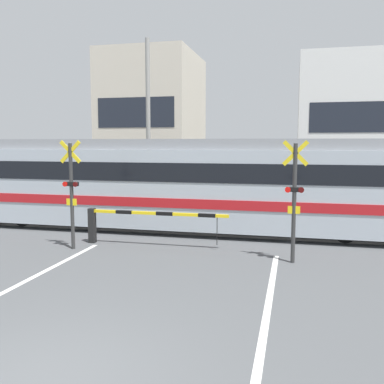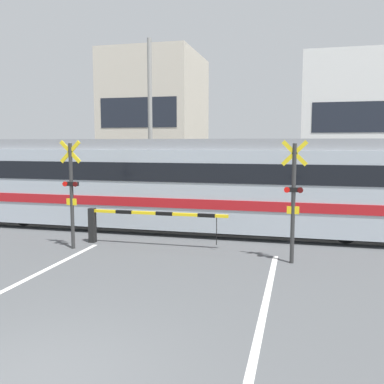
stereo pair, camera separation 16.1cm
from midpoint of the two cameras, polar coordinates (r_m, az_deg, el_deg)
name	(u,v)px [view 1 (the left image)]	position (r m, az deg, el deg)	size (l,w,h in m)	color
rail_track_near	(197,234)	(14.90, 0.39, -5.63)	(50.00, 0.10, 0.08)	gray
rail_track_far	(206,226)	(16.27, 1.54, -4.58)	(50.00, 0.10, 0.08)	gray
road_stripe_right	(261,350)	(7.13, 8.49, -20.12)	(0.14, 11.36, 0.01)	white
commuter_train	(175,182)	(15.57, -2.63, 1.36)	(18.97, 2.70, 3.32)	#ADB7C1
crossing_barrier_near	(129,219)	(13.55, -8.79, -3.61)	(4.51, 0.20, 1.11)	black
crossing_barrier_far	(259,199)	(18.31, 8.64, -0.94)	(4.51, 0.20, 1.11)	black
crossing_signal_left	(71,190)	(13.26, -16.11, 0.30)	(0.68, 0.15, 3.27)	#333333
crossing_signal_right	(294,196)	(11.54, 13.09, -0.52)	(0.68, 0.15, 3.27)	#333333
building_left_of_street	(154,123)	(30.07, -5.27, 9.21)	(5.89, 7.02, 9.13)	beige
building_right_of_street	(357,127)	(28.70, 20.98, 8.10)	(7.11, 7.02, 8.31)	white
utility_pole_streetside	(148,123)	(21.86, -6.06, 9.10)	(0.22, 0.22, 8.31)	gray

